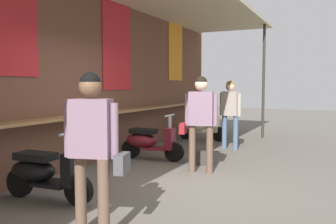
# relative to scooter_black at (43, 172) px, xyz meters

# --- Properties ---
(ground_plane) EXTENTS (38.61, 38.61, 0.00)m
(ground_plane) POSITION_rel_scooter_black_xyz_m (1.51, -1.08, -0.39)
(ground_plane) COLOR #605B54
(market_stall_facade) EXTENTS (13.79, 2.71, 3.47)m
(market_stall_facade) POSITION_rel_scooter_black_xyz_m (1.50, 0.74, 1.57)
(market_stall_facade) COLOR brown
(market_stall_facade) RESTS_ON ground_plane
(scooter_black) EXTENTS (0.47, 1.40, 0.97)m
(scooter_black) POSITION_rel_scooter_black_xyz_m (0.00, 0.00, 0.00)
(scooter_black) COLOR black
(scooter_black) RESTS_ON ground_plane
(scooter_maroon) EXTENTS (0.48, 1.40, 0.97)m
(scooter_maroon) POSITION_rel_scooter_black_xyz_m (3.01, -0.00, 0.00)
(scooter_maroon) COLOR maroon
(scooter_maroon) RESTS_ON ground_plane
(scooter_cream) EXTENTS (0.46, 1.40, 0.97)m
(scooter_cream) POSITION_rel_scooter_black_xyz_m (6.05, 0.00, 0.00)
(scooter_cream) COLOR beige
(scooter_cream) RESTS_ON ground_plane
(shopper_with_handbag) EXTENTS (0.39, 0.67, 1.70)m
(shopper_with_handbag) POSITION_rel_scooter_black_xyz_m (-0.71, -1.38, 0.65)
(shopper_with_handbag) COLOR brown
(shopper_with_handbag) RESTS_ON ground_plane
(shopper_browsing) EXTENTS (0.36, 0.68, 1.73)m
(shopper_browsing) POSITION_rel_scooter_black_xyz_m (2.40, -1.38, 0.67)
(shopper_browsing) COLOR brown
(shopper_browsing) RESTS_ON ground_plane
(shopper_passing) EXTENTS (0.29, 0.56, 1.68)m
(shopper_passing) POSITION_rel_scooter_black_xyz_m (4.97, -1.20, 0.65)
(shopper_passing) COLOR slate
(shopper_passing) RESTS_ON ground_plane
(merchandise_crate) EXTENTS (0.50, 0.42, 0.28)m
(merchandise_crate) POSITION_rel_scooter_black_xyz_m (3.15, -1.15, -0.25)
(merchandise_crate) COLOR #3D3833
(merchandise_crate) RESTS_ON ground_plane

